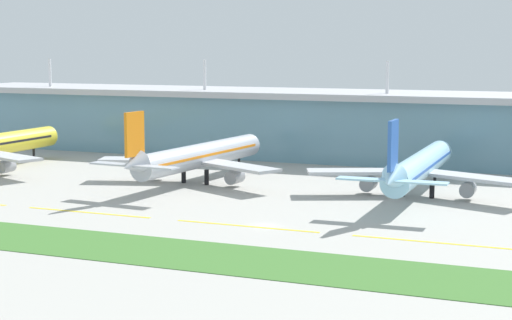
{
  "coord_description": "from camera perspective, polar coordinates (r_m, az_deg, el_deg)",
  "views": [
    {
      "loc": [
        56.96,
        -142.0,
        32.38
      ],
      "look_at": [
        -16.46,
        35.5,
        7.0
      ],
      "focal_mm": 60.0,
      "sensor_mm": 36.0,
      "label": 1
    }
  ],
  "objects": [
    {
      "name": "terminal_building",
      "position": [
        245.98,
        8.99,
        2.22
      ],
      "size": [
        288.0,
        34.0,
        28.68
      ],
      "color": "#6693A8",
      "rests_on": "ground"
    },
    {
      "name": "grass_verge",
      "position": [
        134.26,
        -3.37,
        -6.42
      ],
      "size": [
        300.0,
        18.0,
        0.1
      ],
      "primitive_type": "cube",
      "color": "#3D702D",
      "rests_on": "ground"
    },
    {
      "name": "taxiway_stripe_mid_west",
      "position": [
        172.04,
        -11.13,
        -3.46
      ],
      "size": [
        28.0,
        0.7,
        0.04
      ],
      "primitive_type": "cube",
      "color": "yellow",
      "rests_on": "ground"
    },
    {
      "name": "ground_plane",
      "position": [
        156.39,
        0.6,
        -4.42
      ],
      "size": [
        600.0,
        600.0,
        0.0
      ],
      "primitive_type": "plane",
      "color": "#A8A59E"
    },
    {
      "name": "taxiway_stripe_centre",
      "position": [
        156.09,
        -0.64,
        -4.44
      ],
      "size": [
        28.0,
        0.7,
        0.04
      ],
      "primitive_type": "cube",
      "color": "yellow",
      "rests_on": "ground"
    },
    {
      "name": "airliner_far_middle",
      "position": [
        189.79,
        10.81,
        -0.46
      ],
      "size": [
        48.79,
        64.35,
        18.9
      ],
      "color": "#9ED1EA",
      "rests_on": "ground"
    },
    {
      "name": "airliner_near_middle",
      "position": [
        205.06,
        -3.89,
        0.24
      ],
      "size": [
        48.64,
        61.54,
        18.9
      ],
      "color": "#ADB2BC",
      "rests_on": "ground"
    },
    {
      "name": "taxiway_stripe_mid_east",
      "position": [
        146.43,
        11.75,
        -5.4
      ],
      "size": [
        28.0,
        0.7,
        0.04
      ],
      "primitive_type": "cube",
      "color": "yellow",
      "rests_on": "ground"
    }
  ]
}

